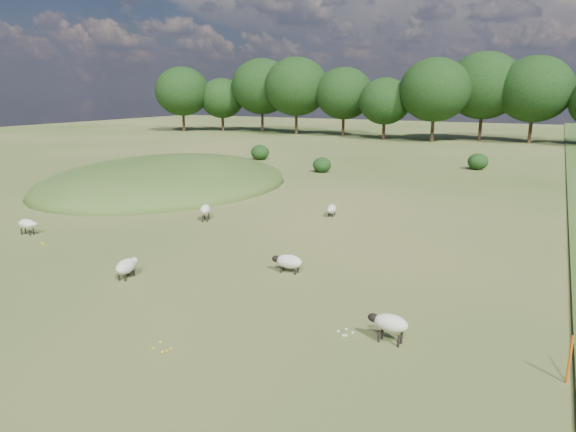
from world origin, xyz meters
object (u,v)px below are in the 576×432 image
(sheep_2, at_px, (331,209))
(sheep_1, at_px, (205,210))
(marker_post, at_px, (570,360))
(sheep_5, at_px, (390,323))
(sheep_0, at_px, (126,266))
(sheep_3, at_px, (27,224))
(sheep_4, at_px, (288,261))

(sheep_2, bearing_deg, sheep_1, -63.86)
(marker_post, height_order, sheep_5, marker_post)
(sheep_0, height_order, sheep_5, sheep_5)
(marker_post, xyz_separation_m, sheep_3, (-22.42, 2.50, -0.07))
(sheep_4, bearing_deg, sheep_0, 28.25)
(sheep_1, distance_m, sheep_5, 15.10)
(sheep_4, distance_m, sheep_5, 6.11)
(sheep_1, relative_size, sheep_5, 1.05)
(sheep_0, height_order, sheep_2, sheep_0)
(sheep_2, distance_m, sheep_3, 15.06)
(marker_post, relative_size, sheep_4, 0.98)
(sheep_0, bearing_deg, sheep_2, -26.08)
(sheep_3, bearing_deg, sheep_1, 39.76)
(sheep_2, height_order, sheep_4, sheep_4)
(marker_post, bearing_deg, sheep_5, 179.85)
(sheep_3, bearing_deg, sheep_2, 34.93)
(sheep_0, relative_size, sheep_2, 1.13)
(sheep_1, bearing_deg, marker_post, -145.25)
(sheep_0, relative_size, sheep_4, 1.03)
(marker_post, height_order, sheep_4, marker_post)
(marker_post, relative_size, sheep_2, 1.07)
(sheep_0, xyz_separation_m, sheep_5, (9.88, -0.41, 0.13))
(sheep_4, relative_size, sheep_5, 1.07)
(sheep_3, height_order, sheep_5, sheep_5)
(sheep_2, distance_m, sheep_4, 9.16)
(marker_post, relative_size, sheep_3, 1.11)
(sheep_1, xyz_separation_m, sheep_2, (5.45, 3.93, -0.20))
(sheep_0, relative_size, sheep_3, 1.17)
(sheep_2, xyz_separation_m, sheep_5, (6.96, -12.53, 0.18))
(sheep_0, bearing_deg, sheep_5, -104.90)
(sheep_3, height_order, sheep_4, sheep_3)
(sheep_3, bearing_deg, sheep_0, -20.93)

